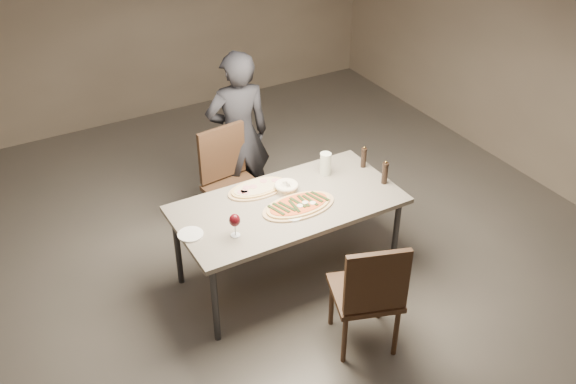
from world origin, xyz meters
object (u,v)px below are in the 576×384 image
pepper_mill_left (364,157)px  dining_table (288,208)px  ham_pizza (258,188)px  bread_basket (286,187)px  chair_near (370,291)px  carafe (325,164)px  zucchini_pizza (299,205)px  diner (238,136)px  chair_far (230,177)px

pepper_mill_left → dining_table: bearing=-169.3°
dining_table → ham_pizza: 0.31m
bread_basket → chair_near: (0.03, -1.14, -0.24)m
ham_pizza → carafe: bearing=-8.7°
bread_basket → carafe: carafe is taller
zucchini_pizza → dining_table: bearing=108.1°
pepper_mill_left → carafe: (-0.35, 0.06, 0.01)m
zucchini_pizza → chair_near: chair_near is taller
bread_basket → ham_pizza: bearing=146.5°
ham_pizza → pepper_mill_left: pepper_mill_left is taller
ham_pizza → carafe: size_ratio=2.62×
carafe → chair_near: chair_near is taller
diner → zucchini_pizza: bearing=95.2°
carafe → diner: (-0.39, 0.87, -0.04)m
chair_far → diner: size_ratio=0.62×
dining_table → bread_basket: bread_basket is taller
dining_table → ham_pizza: ham_pizza is taller
ham_pizza → chair_near: (0.22, -1.27, -0.21)m
zucchini_pizza → chair_near: (0.05, -0.89, -0.21)m
ham_pizza → pepper_mill_left: 0.96m
bread_basket → carafe: 0.42m
diner → carafe: bearing=121.7°
carafe → dining_table: bearing=-155.8°
chair_near → ham_pizza: bearing=118.8°
carafe → chair_far: (-0.60, 0.62, -0.28)m
carafe → chair_far: 0.91m
chair_near → zucchini_pizza: bearing=112.5°
dining_table → ham_pizza: bearing=113.6°
zucchini_pizza → chair_far: 0.97m
dining_table → pepper_mill_left: 0.86m
bread_basket → diner: size_ratio=0.12×
pepper_mill_left → chair_far: bearing=144.4°
carafe → pepper_mill_left: bearing=-9.8°
dining_table → zucchini_pizza: zucchini_pizza is taller
zucchini_pizza → diner: (0.05, 1.18, 0.04)m
zucchini_pizza → ham_pizza: (-0.16, 0.38, -0.00)m
carafe → chair_far: size_ratio=0.20×
chair_near → pepper_mill_left: bearing=76.4°
dining_table → pepper_mill_left: (0.83, 0.16, 0.15)m
zucchini_pizza → pepper_mill_left: pepper_mill_left is taller
ham_pizza → pepper_mill_left: bearing=-10.1°
chair_near → dining_table: bearing=114.6°
bread_basket → chair_far: size_ratio=0.19×
pepper_mill_left → carafe: same height
dining_table → diner: (0.10, 1.09, 0.12)m
bread_basket → pepper_mill_left: pepper_mill_left is taller
pepper_mill_left → carafe: bearing=170.2°
chair_near → chair_far: 1.84m
zucchini_pizza → pepper_mill_left: bearing=12.5°
bread_basket → chair_near: chair_near is taller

